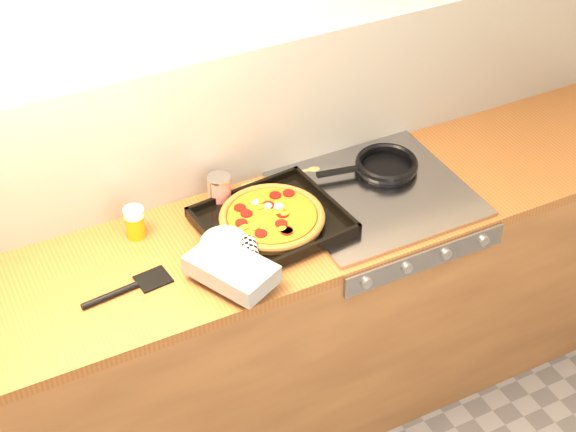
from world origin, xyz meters
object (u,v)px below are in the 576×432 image
pizza_on_tray (260,231)px  frying_pan (385,165)px  juice_glass (135,222)px  tomato_can (220,191)px

pizza_on_tray → frying_pan: bearing=14.1°
frying_pan → pizza_on_tray: bearing=-165.9°
frying_pan → juice_glass: 0.90m
pizza_on_tray → tomato_can: tomato_can is taller
frying_pan → juice_glass: size_ratio=3.54×
pizza_on_tray → juice_glass: (-0.34, 0.21, 0.01)m
frying_pan → tomato_can: bearing=170.4°
frying_pan → juice_glass: (-0.90, 0.07, 0.02)m
pizza_on_tray → juice_glass: juice_glass is taller
tomato_can → frying_pan: bearing=-9.6°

